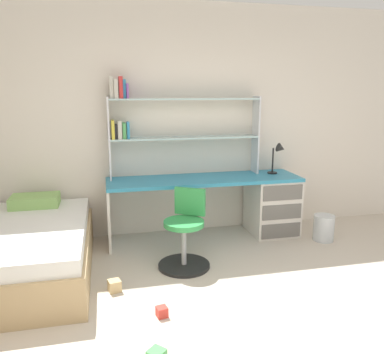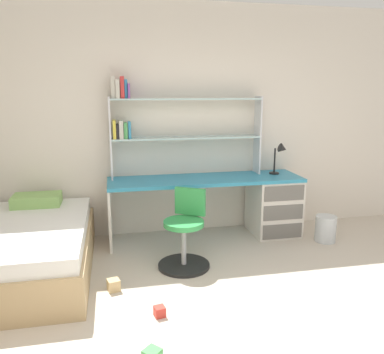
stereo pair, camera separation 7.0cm
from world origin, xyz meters
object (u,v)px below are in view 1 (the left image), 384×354
at_px(bookshelf_hutch, 165,120).
at_px(toy_block_natural_3, 115,286).
at_px(desk_lamp, 279,153).
at_px(bed_platform, 27,251).
at_px(swivel_chair, 185,237).
at_px(toy_block_red_2, 162,312).
at_px(waste_bin, 324,228).
at_px(desk, 253,201).

xyz_separation_m(bookshelf_hutch, toy_block_natural_3, (-0.66, -1.26, -1.35)).
height_order(desk_lamp, bed_platform, desk_lamp).
bearing_deg(swivel_chair, toy_block_red_2, -113.06).
xyz_separation_m(waste_bin, toy_block_natural_3, (-2.45, -0.68, -0.10)).
bearing_deg(bookshelf_hutch, swivel_chair, -86.70).
xyz_separation_m(swivel_chair, bed_platform, (-1.51, 0.11, -0.05)).
bearing_deg(waste_bin, toy_block_red_2, -150.98).
height_order(desk_lamp, swivel_chair, desk_lamp).
bearing_deg(bed_platform, toy_block_natural_3, -31.33).
bearing_deg(toy_block_natural_3, desk_lamp, 28.52).
distance_m(desk, bookshelf_hutch, 1.46).
height_order(bookshelf_hutch, desk_lamp, bookshelf_hutch).
xyz_separation_m(desk_lamp, waste_bin, (0.41, -0.43, -0.84)).
height_order(desk_lamp, waste_bin, desk_lamp).
distance_m(bookshelf_hutch, swivel_chair, 1.42).
bearing_deg(toy_block_red_2, desk, 48.82).
xyz_separation_m(desk_lamp, toy_block_red_2, (-1.69, -1.59, -0.95)).
height_order(desk, bed_platform, desk).
distance_m(desk_lamp, bed_platform, 2.99).
bearing_deg(toy_block_natural_3, swivel_chair, 27.31).
xyz_separation_m(bookshelf_hutch, toy_block_red_2, (-0.31, -1.74, -1.36)).
xyz_separation_m(desk_lamp, toy_block_natural_3, (-2.04, -1.11, -0.94)).
bearing_deg(toy_block_red_2, desk_lamp, 43.33).
relative_size(bookshelf_hutch, toy_block_red_2, 21.84).
distance_m(bookshelf_hutch, toy_block_red_2, 2.24).
bearing_deg(swivel_chair, toy_block_natural_3, -152.69).
distance_m(desk_lamp, toy_block_red_2, 2.51).
relative_size(desk, desk_lamp, 5.91).
height_order(desk, bookshelf_hutch, bookshelf_hutch).
bearing_deg(toy_block_red_2, bookshelf_hutch, 79.85).
xyz_separation_m(bookshelf_hutch, desk_lamp, (1.38, -0.15, -0.42)).
bearing_deg(bed_platform, swivel_chair, -4.35).
bearing_deg(waste_bin, toy_block_natural_3, -164.49).
height_order(swivel_chair, toy_block_natural_3, swivel_chair).
bearing_deg(toy_block_red_2, toy_block_natural_3, 125.75).
height_order(desk_lamp, toy_block_natural_3, desk_lamp).
distance_m(desk, bed_platform, 2.58).
relative_size(waste_bin, toy_block_natural_3, 2.96).
bearing_deg(desk, bed_platform, -166.68).
relative_size(bed_platform, waste_bin, 5.96).
bearing_deg(bed_platform, toy_block_red_2, -40.28).
distance_m(bookshelf_hutch, toy_block_natural_3, 1.96).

